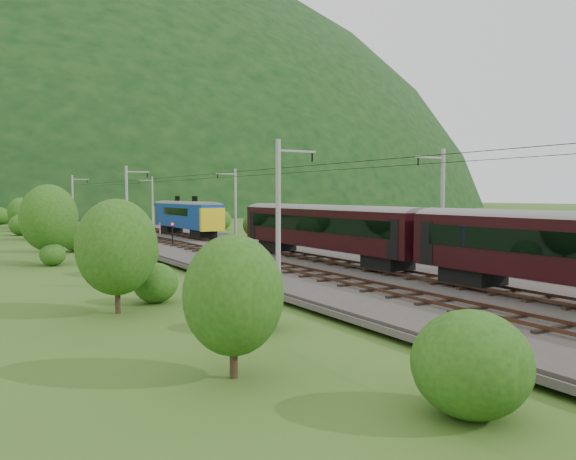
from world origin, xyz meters
TOP-DOWN VIEW (x-y plane):
  - ground at (0.00, 0.00)m, footprint 600.00×600.00m
  - railbed at (0.00, 10.00)m, footprint 14.00×220.00m
  - track_left at (-2.40, 10.00)m, footprint 2.40×220.00m
  - track_right at (2.40, 10.00)m, footprint 2.40×220.00m
  - catenary_left at (-6.12, 32.00)m, footprint 2.54×192.28m
  - catenary_right at (6.12, 32.00)m, footprint 2.54×192.28m
  - overhead_wires at (0.00, 10.00)m, footprint 4.83×198.00m
  - mountain_main at (0.00, 260.00)m, footprint 504.00×360.00m
  - hazard_post_near at (-0.45, 55.22)m, footprint 0.17×0.17m
  - hazard_post_far at (0.50, 42.13)m, footprint 0.17×0.17m
  - signal at (-3.32, 26.14)m, footprint 0.25×0.25m
  - vegetation_left at (-13.31, 24.57)m, footprint 9.46×149.99m
  - vegetation_right at (11.89, 18.03)m, footprint 5.82×108.77m

SIDE VIEW (x-z plane):
  - ground at x=0.00m, z-range 0.00..0.00m
  - mountain_main at x=0.00m, z-range -122.00..122.00m
  - railbed at x=0.00m, z-range 0.00..0.30m
  - track_left at x=-2.40m, z-range 0.24..0.51m
  - track_right at x=2.40m, z-range 0.24..0.51m
  - hazard_post_near at x=-0.45m, z-range 0.30..1.87m
  - hazard_post_far at x=0.50m, z-range 0.30..1.89m
  - vegetation_right at x=11.89m, z-range -0.20..2.90m
  - signal at x=-3.32m, z-range 0.50..2.76m
  - vegetation_left at x=-13.31m, z-range -0.89..5.21m
  - catenary_left at x=-6.12m, z-range 0.50..8.50m
  - catenary_right at x=6.12m, z-range 0.50..8.50m
  - overhead_wires at x=0.00m, z-range 7.08..7.12m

